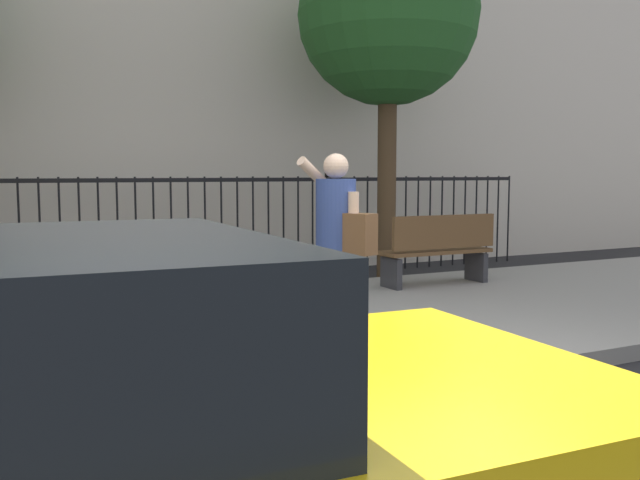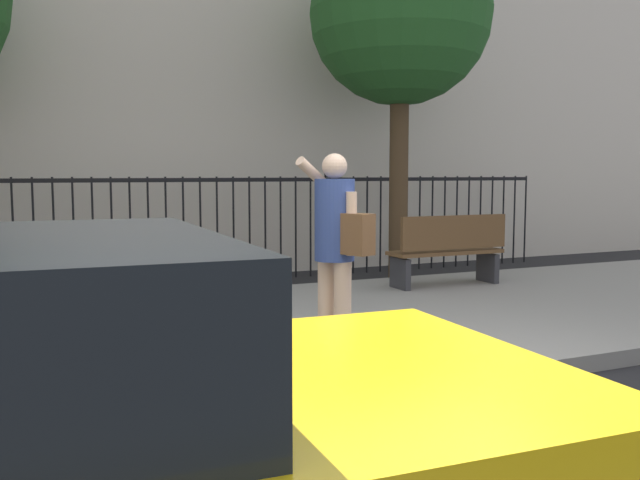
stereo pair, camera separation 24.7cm
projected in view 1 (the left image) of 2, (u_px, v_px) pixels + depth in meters
The scene contains 6 objects.
ground_plane at pixel (429, 398), 5.08m from camera, with size 60.00×60.00×0.00m, color black.
sidewalk at pixel (303, 328), 7.03m from camera, with size 28.00×4.40×0.15m, color gray.
iron_fence at pixel (197, 216), 10.23m from camera, with size 12.03×0.04×1.60m.
pedestrian_on_phone at pixel (338, 236), 5.84m from camera, with size 0.52×0.71×1.67m.
street_bench at pixel (439, 248), 9.21m from camera, with size 1.60×0.45×0.95m.
street_tree_mid at pixel (388, 16), 10.18m from camera, with size 2.69×2.69×5.35m.
Camera 1 is at (-2.93, -4.06, 1.65)m, focal length 38.74 mm.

